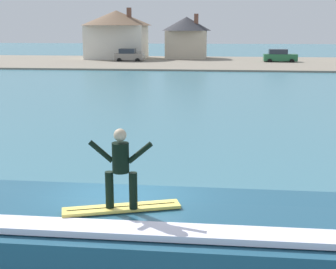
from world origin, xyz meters
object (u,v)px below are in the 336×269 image
at_px(car_near_shore, 129,55).
at_px(house_small_cottage, 186,36).
at_px(wave_crest, 141,238).
at_px(surfboard, 122,208).
at_px(surfer, 121,165).
at_px(house_with_chimney, 117,31).
at_px(car_far_shore, 280,56).

height_order(car_near_shore, house_small_cottage, house_small_cottage).
height_order(wave_crest, surfboard, surfboard).
xyz_separation_m(surfer, car_near_shore, (-10.70, 55.84, -1.27)).
relative_size(surfboard, house_small_cottage, 0.31).
bearing_deg(house_with_chimney, car_far_shore, -11.01).
height_order(surfboard, surfer, surfer).
distance_m(surfboard, car_far_shore, 57.24).
bearing_deg(house_small_cottage, house_with_chimney, -170.93).
distance_m(wave_crest, house_with_chimney, 62.33).
distance_m(car_near_shore, house_with_chimney, 6.66).
xyz_separation_m(car_near_shore, house_small_cottage, (7.34, 6.77, 2.56)).
bearing_deg(house_with_chimney, surfer, -77.53).
xyz_separation_m(surfboard, car_near_shore, (-10.68, 55.77, -0.37)).
height_order(wave_crest, car_far_shore, car_far_shore).
bearing_deg(surfboard, house_with_chimney, 102.47).
height_order(car_far_shore, house_small_cottage, house_small_cottage).
height_order(wave_crest, car_near_shore, car_near_shore).
distance_m(surfboard, house_small_cottage, 62.67).
distance_m(wave_crest, car_far_shore, 56.96).
height_order(car_near_shore, house_with_chimney, house_with_chimney).
height_order(car_far_shore, house_with_chimney, house_with_chimney).
relative_size(wave_crest, house_small_cottage, 1.22).
height_order(surfboard, car_far_shore, car_far_shore).
relative_size(surfboard, house_with_chimney, 0.22).
bearing_deg(wave_crest, house_small_cottage, 93.36).
xyz_separation_m(wave_crest, house_with_chimney, (-13.80, 60.69, 3.49)).
distance_m(surfboard, surfer, 0.90).
bearing_deg(surfer, house_small_cottage, 93.06).
bearing_deg(surfer, surfboard, 102.20).
distance_m(wave_crest, house_small_cottage, 62.48).
bearing_deg(surfer, wave_crest, 44.59).
height_order(surfer, house_with_chimney, house_with_chimney).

